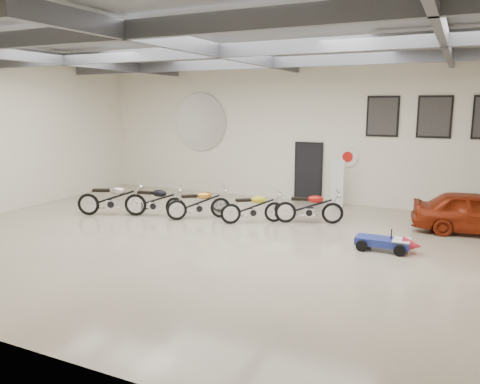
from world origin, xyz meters
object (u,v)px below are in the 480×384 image
at_px(motorcycle_black, 154,200).
at_px(vintage_car, 478,213).
at_px(motorcycle_gold, 199,203).
at_px(motorcycle_red, 309,206).
at_px(motorcycle_silver, 112,198).
at_px(go_kart, 388,240).
at_px(motorcycle_yellow, 253,207).
at_px(banner_stand, 337,182).

distance_m(motorcycle_black, vintage_car, 9.41).
xyz_separation_m(motorcycle_gold, motorcycle_red, (3.24, 0.93, 0.01)).
bearing_deg(motorcycle_silver, go_kart, -22.75).
xyz_separation_m(motorcycle_black, motorcycle_yellow, (3.14, 0.57, -0.03)).
relative_size(motorcycle_yellow, vintage_car, 0.56).
height_order(motorcycle_black, vintage_car, vintage_car).
height_order(motorcycle_black, motorcycle_gold, motorcycle_black).
distance_m(banner_stand, motorcycle_gold, 4.98).
xyz_separation_m(motorcycle_silver, vintage_car, (10.46, 2.63, 0.01)).
bearing_deg(go_kart, motorcycle_yellow, 165.54).
bearing_deg(motorcycle_gold, motorcycle_black, 153.12).
distance_m(banner_stand, go_kart, 5.08).
height_order(motorcycle_black, motorcycle_red, motorcycle_black).
xyz_separation_m(banner_stand, motorcycle_black, (-4.83, -3.94, -0.33)).
relative_size(motorcycle_black, motorcycle_red, 1.02).
relative_size(banner_stand, motorcycle_black, 0.85).
distance_m(motorcycle_silver, motorcycle_yellow, 4.56).
height_order(motorcycle_silver, go_kart, motorcycle_silver).
height_order(banner_stand, motorcycle_black, banner_stand).
distance_m(motorcycle_black, go_kart, 7.22).
bearing_deg(motorcycle_gold, motorcycle_silver, 156.51).
distance_m(motorcycle_silver, vintage_car, 10.79).
bearing_deg(motorcycle_black, motorcycle_gold, 2.99).
height_order(banner_stand, motorcycle_gold, banner_stand).
distance_m(banner_stand, motorcycle_red, 2.71).
bearing_deg(motorcycle_yellow, vintage_car, -20.40).
relative_size(motorcycle_silver, vintage_car, 0.64).
height_order(motorcycle_silver, motorcycle_black, motorcycle_silver).
distance_m(motorcycle_gold, go_kart, 5.84).
distance_m(motorcycle_silver, motorcycle_gold, 2.84).
distance_m(motorcycle_yellow, vintage_car, 6.23).
height_order(motorcycle_black, motorcycle_yellow, motorcycle_black).
xyz_separation_m(motorcycle_gold, go_kart, (5.77, -0.84, -0.23)).
xyz_separation_m(banner_stand, motorcycle_yellow, (-1.69, -3.37, -0.36)).
bearing_deg(motorcycle_black, banner_stand, 29.38).
bearing_deg(motorcycle_yellow, motorcycle_red, -11.01).
relative_size(motorcycle_yellow, motorcycle_red, 0.96).
relative_size(motorcycle_red, vintage_car, 0.58).
height_order(motorcycle_silver, vintage_car, vintage_car).
distance_m(motorcycle_black, motorcycle_red, 4.83).
bearing_deg(motorcycle_silver, motorcycle_red, -6.31).
distance_m(motorcycle_silver, go_kart, 8.51).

